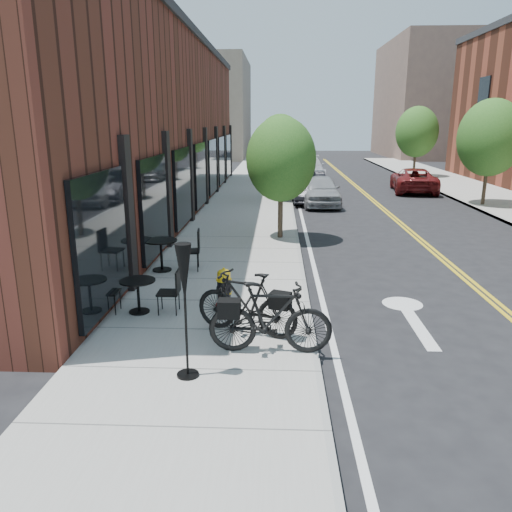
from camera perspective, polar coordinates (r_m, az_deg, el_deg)
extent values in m
plane|color=black|center=(7.86, 7.49, -13.71)|extent=(120.00, 120.00, 0.00)
cube|color=#9E9B93|center=(17.31, -1.89, 2.78)|extent=(4.00, 70.00, 0.12)
cube|color=#442115|center=(21.65, -13.48, 14.06)|extent=(5.00, 28.00, 7.00)
cube|color=#726656|center=(55.35, -5.32, 16.40)|extent=(8.00, 14.00, 10.00)
cube|color=brown|center=(59.30, 19.68, 16.50)|extent=(10.00, 16.00, 12.00)
cylinder|color=#382B1E|center=(16.11, 2.80, 4.97)|extent=(0.16, 0.16, 1.61)
ellipsoid|color=#1F551A|center=(15.90, 2.88, 10.96)|extent=(2.20, 2.20, 2.64)
cylinder|color=#382B1E|center=(24.02, 2.73, 8.44)|extent=(0.16, 0.16, 1.68)
ellipsoid|color=#1F551A|center=(23.88, 2.78, 12.64)|extent=(2.30, 2.30, 2.76)
cylinder|color=#382B1E|center=(31.98, 2.69, 10.03)|extent=(0.16, 0.16, 1.57)
ellipsoid|color=#1F551A|center=(31.88, 2.73, 12.94)|extent=(2.10, 2.10, 2.52)
cylinder|color=#382B1E|center=(39.95, 2.67, 11.16)|extent=(0.16, 0.16, 1.71)
ellipsoid|color=#1F551A|center=(39.86, 2.70, 13.77)|extent=(2.40, 2.40, 2.88)
cylinder|color=#382B1E|center=(24.82, 24.68, 7.47)|extent=(0.16, 0.16, 1.82)
ellipsoid|color=#1F551A|center=(24.68, 25.21, 12.13)|extent=(2.80, 2.80, 3.36)
cylinder|color=#382B1E|center=(36.18, 17.65, 10.14)|extent=(0.16, 0.16, 1.82)
ellipsoid|color=#1F551A|center=(36.08, 17.92, 13.35)|extent=(2.80, 2.80, 3.36)
cylinder|color=maroon|center=(10.24, -3.64, -5.62)|extent=(0.46, 0.46, 0.05)
cylinder|color=black|center=(10.15, -3.66, -4.20)|extent=(0.36, 0.36, 0.54)
cylinder|color=yellow|center=(10.06, -3.69, -2.72)|extent=(0.40, 0.40, 0.04)
cylinder|color=yellow|center=(10.04, -3.70, -2.33)|extent=(0.35, 0.35, 0.13)
ellipsoid|color=yellow|center=(10.02, -3.70, -1.94)|extent=(0.33, 0.33, 0.16)
cylinder|color=yellow|center=(9.99, -3.71, -1.50)|extent=(0.06, 0.06, 0.05)
imported|color=black|center=(8.78, -1.11, -5.37)|extent=(1.99, 1.20, 1.15)
imported|color=black|center=(8.08, 1.65, -7.06)|extent=(2.01, 0.58, 1.20)
cylinder|color=black|center=(10.19, -13.18, -6.19)|extent=(0.41, 0.41, 0.03)
cylinder|color=black|center=(10.09, -13.29, -4.52)|extent=(0.06, 0.06, 0.64)
cylinder|color=black|center=(9.98, -13.40, -2.77)|extent=(0.70, 0.70, 0.03)
cylinder|color=black|center=(12.85, -10.68, -1.55)|extent=(0.53, 0.53, 0.03)
cylinder|color=black|center=(12.75, -10.76, 0.06)|extent=(0.07, 0.07, 0.76)
cylinder|color=black|center=(12.65, -10.85, 1.74)|extent=(0.91, 0.91, 0.03)
cylinder|color=black|center=(7.68, -7.79, -13.27)|extent=(0.33, 0.33, 0.04)
cylinder|color=black|center=(7.27, -8.06, -6.44)|extent=(0.04, 0.04, 1.95)
cone|color=black|center=(7.07, -8.24, -1.98)|extent=(0.24, 0.24, 0.86)
imported|color=#919498|center=(23.30, 7.31, 7.47)|extent=(1.77, 4.14, 1.39)
imported|color=black|center=(24.36, 6.05, 7.89)|extent=(1.53, 4.36, 1.44)
imported|color=#B6B6BB|center=(33.69, 5.93, 9.97)|extent=(2.14, 5.23, 1.51)
imported|color=maroon|center=(28.86, 17.56, 8.29)|extent=(2.74, 4.95, 1.31)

